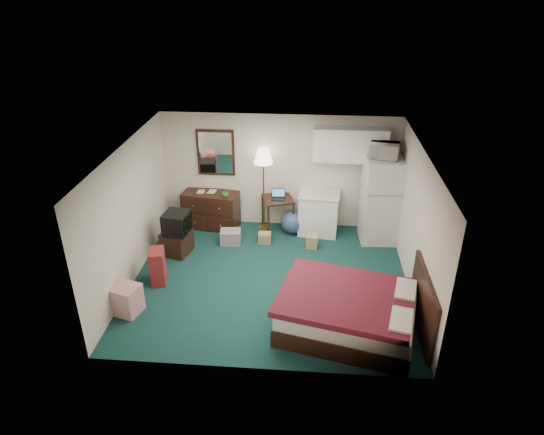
# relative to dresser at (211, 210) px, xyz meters

# --- Properties ---
(floor) EXTENTS (5.00, 4.50, 0.01)m
(floor) POSITION_rel_dresser_xyz_m (1.48, -1.98, -0.41)
(floor) COLOR #133B3B
(floor) RESTS_ON ground
(ceiling) EXTENTS (5.00, 4.50, 0.01)m
(ceiling) POSITION_rel_dresser_xyz_m (1.48, -1.98, 2.09)
(ceiling) COLOR beige
(ceiling) RESTS_ON walls
(walls) EXTENTS (5.01, 4.51, 2.50)m
(walls) POSITION_rel_dresser_xyz_m (1.48, -1.98, 0.84)
(walls) COLOR beige
(walls) RESTS_ON floor
(mirror) EXTENTS (0.80, 0.06, 1.00)m
(mirror) POSITION_rel_dresser_xyz_m (0.13, 0.24, 1.24)
(mirror) COLOR white
(mirror) RESTS_ON walls
(upper_cabinets) EXTENTS (1.50, 0.35, 0.70)m
(upper_cabinets) POSITION_rel_dresser_xyz_m (2.93, 0.10, 1.54)
(upper_cabinets) COLOR white
(upper_cabinets) RESTS_ON walls
(headboard) EXTENTS (0.06, 1.56, 1.00)m
(headboard) POSITION_rel_dresser_xyz_m (3.94, -3.24, 0.14)
(headboard) COLOR black
(headboard) RESTS_ON walls
(dresser) EXTENTS (1.26, 0.72, 0.81)m
(dresser) POSITION_rel_dresser_xyz_m (0.00, 0.00, 0.00)
(dresser) COLOR black
(dresser) RESTS_ON floor
(floor_lamp) EXTENTS (0.51, 0.51, 1.84)m
(floor_lamp) POSITION_rel_dresser_xyz_m (1.16, 0.02, 0.52)
(floor_lamp) COLOR #B9883F
(floor_lamp) RESTS_ON floor
(desk) EXTENTS (0.77, 0.77, 0.77)m
(desk) POSITION_rel_dresser_xyz_m (1.47, -0.05, -0.02)
(desk) COLOR black
(desk) RESTS_ON floor
(exercise_ball) EXTENTS (0.60, 0.60, 0.52)m
(exercise_ball) POSITION_rel_dresser_xyz_m (1.81, -0.13, -0.15)
(exercise_ball) COLOR #344C76
(exercise_ball) RESTS_ON floor
(kitchen_counter) EXTENTS (0.87, 0.70, 0.89)m
(kitchen_counter) POSITION_rel_dresser_xyz_m (2.35, -0.07, 0.04)
(kitchen_counter) COLOR white
(kitchen_counter) RESTS_ON floor
(fridge) EXTENTS (0.79, 0.79, 1.82)m
(fridge) POSITION_rel_dresser_xyz_m (3.61, -0.25, 0.50)
(fridge) COLOR silver
(fridge) RESTS_ON floor
(bed) EXTENTS (2.35, 2.02, 0.65)m
(bed) POSITION_rel_dresser_xyz_m (2.81, -3.24, -0.08)
(bed) COLOR #431216
(bed) RESTS_ON floor
(tv_stand) EXTENTS (0.61, 0.64, 0.49)m
(tv_stand) POSITION_rel_dresser_xyz_m (-0.48, -1.17, -0.16)
(tv_stand) COLOR black
(tv_stand) RESTS_ON floor
(suitcase) EXTENTS (0.33, 0.45, 0.66)m
(suitcase) POSITION_rel_dresser_xyz_m (-0.55, -2.21, -0.08)
(suitcase) COLOR maroon
(suitcase) RESTS_ON floor
(retail_box) EXTENTS (0.50, 0.50, 0.50)m
(retail_box) POSITION_rel_dresser_xyz_m (-0.80, -3.12, -0.15)
(retail_box) COLOR silver
(retail_box) RESTS_ON floor
(file_bin) EXTENTS (0.45, 0.36, 0.29)m
(file_bin) POSITION_rel_dresser_xyz_m (0.53, -0.71, -0.26)
(file_bin) COLOR gray
(file_bin) RESTS_ON floor
(cardboard_box_a) EXTENTS (0.26, 0.23, 0.22)m
(cardboard_box_a) POSITION_rel_dresser_xyz_m (1.24, -0.63, -0.30)
(cardboard_box_a) COLOR #958058
(cardboard_box_a) RESTS_ON floor
(cardboard_box_b) EXTENTS (0.26, 0.29, 0.27)m
(cardboard_box_b) POSITION_rel_dresser_xyz_m (2.23, -0.71, -0.27)
(cardboard_box_b) COLOR #958058
(cardboard_box_b) RESTS_ON floor
(laptop) EXTENTS (0.30, 0.24, 0.20)m
(laptop) POSITION_rel_dresser_xyz_m (1.48, -0.10, 0.46)
(laptop) COLOR black
(laptop) RESTS_ON desk
(crt_tv) EXTENTS (0.53, 0.56, 0.43)m
(crt_tv) POSITION_rel_dresser_xyz_m (-0.43, -1.23, 0.30)
(crt_tv) COLOR black
(crt_tv) RESTS_ON tv_stand
(microwave) EXTENTS (0.60, 0.41, 0.38)m
(microwave) POSITION_rel_dresser_xyz_m (3.56, -0.26, 1.60)
(microwave) COLOR silver
(microwave) RESTS_ON fridge
(book_a) EXTENTS (0.15, 0.02, 0.20)m
(book_a) POSITION_rel_dresser_xyz_m (-0.28, 0.04, 0.51)
(book_a) COLOR #958058
(book_a) RESTS_ON dresser
(book_b) EXTENTS (0.17, 0.05, 0.22)m
(book_b) POSITION_rel_dresser_xyz_m (-0.05, 0.06, 0.52)
(book_b) COLOR #958058
(book_b) RESTS_ON dresser
(mug) EXTENTS (0.17, 0.15, 0.13)m
(mug) POSITION_rel_dresser_xyz_m (0.36, -0.16, 0.47)
(mug) COLOR #488A35
(mug) RESTS_ON dresser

